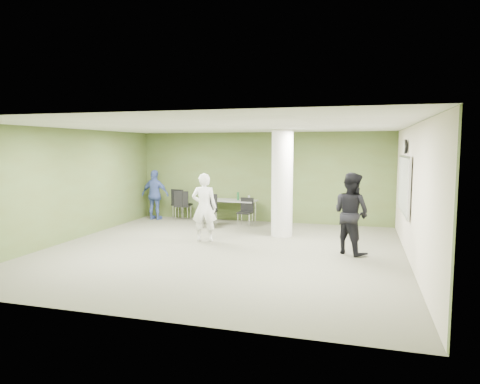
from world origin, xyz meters
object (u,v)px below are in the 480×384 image
(chair_back_left, at_px, (180,202))
(man_blue, at_px, (155,195))
(woman_white, at_px, (204,207))
(folding_table, at_px, (232,201))
(man_black, at_px, (351,213))

(chair_back_left, relative_size, man_blue, 0.62)
(man_blue, bearing_deg, woman_white, 137.29)
(chair_back_left, bearing_deg, woman_white, 140.24)
(folding_table, xyz_separation_m, man_blue, (-2.57, -0.15, 0.14))
(folding_table, height_order, chair_back_left, chair_back_left)
(woman_white, distance_m, man_black, 3.55)
(folding_table, bearing_deg, man_blue, -171.81)
(chair_back_left, bearing_deg, folding_table, -164.46)
(folding_table, bearing_deg, man_black, -34.68)
(chair_back_left, xyz_separation_m, man_black, (5.41, -3.02, 0.31))
(man_blue, bearing_deg, man_black, 156.66)
(folding_table, bearing_deg, woman_white, -82.95)
(man_black, distance_m, man_blue, 6.83)
(man_black, bearing_deg, woman_white, 33.66)
(folding_table, xyz_separation_m, woman_white, (0.10, -2.74, 0.19))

